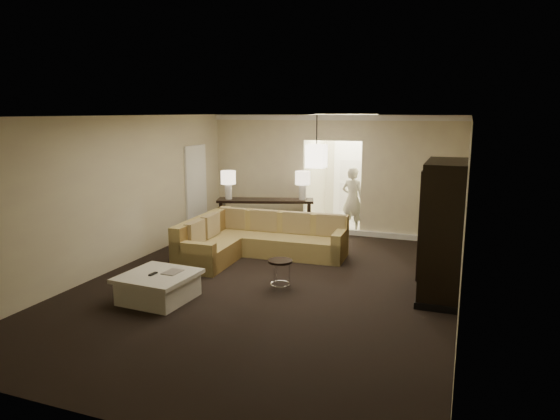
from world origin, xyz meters
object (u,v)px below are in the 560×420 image
at_px(drink_table, 280,268).
at_px(person, 353,196).
at_px(coffee_table, 159,286).
at_px(armoire, 442,233).
at_px(sectional_sofa, 254,240).
at_px(console_table, 266,214).

xyz_separation_m(drink_table, person, (0.21, 4.40, 0.52)).
height_order(coffee_table, armoire, armoire).
distance_m(armoire, person, 4.38).
bearing_deg(sectional_sofa, armoire, -16.82).
bearing_deg(coffee_table, person, 71.85).
distance_m(sectional_sofa, drink_table, 1.93).
relative_size(sectional_sofa, armoire, 1.35).
height_order(armoire, person, armoire).
bearing_deg(sectional_sofa, coffee_table, -102.17).
distance_m(coffee_table, armoire, 4.48).
xyz_separation_m(sectional_sofa, person, (1.35, 2.84, 0.53)).
relative_size(armoire, person, 1.23).
relative_size(coffee_table, console_table, 0.48).
xyz_separation_m(sectional_sofa, armoire, (3.59, -0.92, 0.68)).
relative_size(console_table, drink_table, 4.58).
bearing_deg(person, sectional_sofa, 80.77).
bearing_deg(console_table, sectional_sofa, -92.77).
xyz_separation_m(console_table, drink_table, (1.61, -3.30, -0.16)).
height_order(sectional_sofa, person, person).
bearing_deg(armoire, console_table, 146.80).
bearing_deg(coffee_table, drink_table, 34.72).
distance_m(console_table, drink_table, 3.67).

